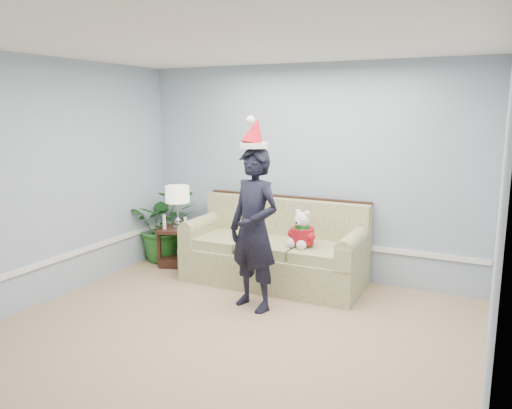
{
  "coord_description": "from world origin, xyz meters",
  "views": [
    {
      "loc": [
        2.23,
        -3.47,
        2.13
      ],
      "look_at": [
        -0.24,
        1.55,
        1.06
      ],
      "focal_mm": 35.0,
      "sensor_mm": 36.0,
      "label": 1
    }
  ],
  "objects_px": {
    "teddy_bear": "(302,233)",
    "sofa": "(276,253)",
    "table_lamp": "(177,196)",
    "side_table": "(180,251)",
    "man": "(254,230)",
    "houseplant": "(165,224)"
  },
  "relations": [
    {
      "from": "side_table",
      "to": "man",
      "type": "bearing_deg",
      "value": -29.39
    },
    {
      "from": "sofa",
      "to": "man",
      "type": "bearing_deg",
      "value": -81.47
    },
    {
      "from": "side_table",
      "to": "teddy_bear",
      "type": "relative_size",
      "value": 1.49
    },
    {
      "from": "side_table",
      "to": "teddy_bear",
      "type": "bearing_deg",
      "value": -5.92
    },
    {
      "from": "side_table",
      "to": "table_lamp",
      "type": "relative_size",
      "value": 1.15
    },
    {
      "from": "table_lamp",
      "to": "teddy_bear",
      "type": "relative_size",
      "value": 1.3
    },
    {
      "from": "table_lamp",
      "to": "side_table",
      "type": "bearing_deg",
      "value": 26.43
    },
    {
      "from": "side_table",
      "to": "table_lamp",
      "type": "distance_m",
      "value": 0.77
    },
    {
      "from": "table_lamp",
      "to": "teddy_bear",
      "type": "height_order",
      "value": "table_lamp"
    },
    {
      "from": "sofa",
      "to": "side_table",
      "type": "relative_size",
      "value": 3.32
    },
    {
      "from": "teddy_bear",
      "to": "sofa",
      "type": "bearing_deg",
      "value": 170.11
    },
    {
      "from": "sofa",
      "to": "side_table",
      "type": "xyz_separation_m",
      "value": [
        -1.46,
        0.01,
        -0.16
      ]
    },
    {
      "from": "sofa",
      "to": "houseplant",
      "type": "xyz_separation_m",
      "value": [
        -1.79,
        0.14,
        0.15
      ]
    },
    {
      "from": "man",
      "to": "sofa",
      "type": "bearing_deg",
      "value": 116.45
    },
    {
      "from": "sofa",
      "to": "houseplant",
      "type": "bearing_deg",
      "value": 175.0
    },
    {
      "from": "teddy_bear",
      "to": "houseplant",
      "type": "bearing_deg",
      "value": -174.5
    },
    {
      "from": "teddy_bear",
      "to": "table_lamp",
      "type": "bearing_deg",
      "value": -171.84
    },
    {
      "from": "table_lamp",
      "to": "man",
      "type": "distance_m",
      "value": 1.84
    },
    {
      "from": "man",
      "to": "teddy_bear",
      "type": "distance_m",
      "value": 0.78
    },
    {
      "from": "table_lamp",
      "to": "teddy_bear",
      "type": "bearing_deg",
      "value": -5.71
    },
    {
      "from": "man",
      "to": "teddy_bear",
      "type": "relative_size",
      "value": 3.91
    },
    {
      "from": "table_lamp",
      "to": "man",
      "type": "xyz_separation_m",
      "value": [
        1.61,
        -0.89,
        -0.1
      ]
    }
  ]
}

